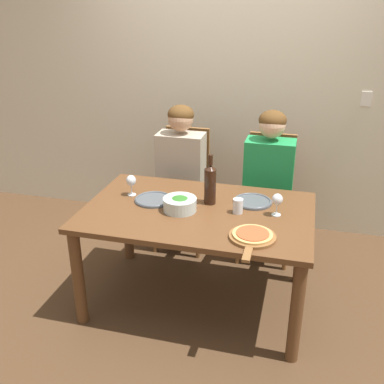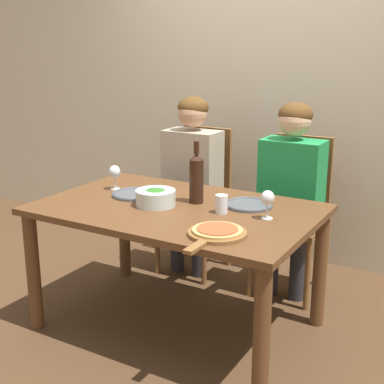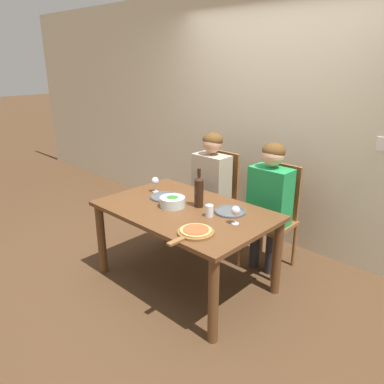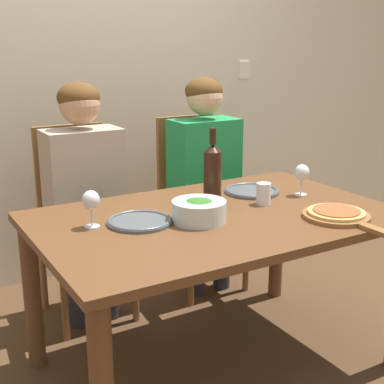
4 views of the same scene
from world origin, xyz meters
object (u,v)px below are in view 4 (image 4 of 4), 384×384
person_woman (85,181)px  wine_glass_left (91,202)px  broccoli_bowl (199,211)px  dinner_plate_left (140,221)px  pizza_on_board (338,215)px  dinner_plate_right (252,191)px  wine_glass_right (302,174)px  person_man (206,165)px  wine_bottle (212,174)px  chair_left (80,216)px  chair_right (195,197)px  water_tumbler (264,194)px

person_woman → wine_glass_left: person_woman is taller
broccoli_bowl → dinner_plate_left: (-0.22, 0.10, -0.04)m
pizza_on_board → wine_glass_left: wine_glass_left is taller
dinner_plate_right → wine_glass_right: size_ratio=1.76×
person_man → dinner_plate_right: person_man is taller
dinner_plate_left → pizza_on_board: 0.82m
dinner_plate_right → wine_glass_right: 0.25m
person_woman → wine_bottle: (0.38, -0.59, 0.11)m
broccoli_bowl → wine_glass_right: wine_glass_right is taller
person_woman → wine_bottle: size_ratio=3.58×
person_man → dinner_plate_left: bearing=-137.9°
dinner_plate_left → chair_left: bearing=89.6°
person_woman → pizza_on_board: bearing=-54.4°
chair_left → wine_glass_right: (0.84, -0.79, 0.29)m
chair_right → wine_bottle: 0.85m
chair_left → chair_right: (0.72, 0.00, 0.00)m
wine_bottle → dinner_plate_right: bearing=16.4°
dinner_plate_left → person_woman: bearing=89.6°
dinner_plate_left → pizza_on_board: size_ratio=0.64×
chair_left → wine_bottle: (0.38, -0.71, 0.33)m
wine_glass_right → person_man: bearing=100.0°
dinner_plate_left → wine_glass_left: bearing=164.4°
wine_bottle → broccoli_bowl: wine_bottle is taller
pizza_on_board → water_tumbler: 0.35m
wine_glass_left → water_tumbler: size_ratio=1.53×
dinner_plate_right → broccoli_bowl: bearing=-151.5°
dinner_plate_right → dinner_plate_left: bearing=-167.9°
broccoli_bowl → wine_glass_left: wine_glass_left is taller
person_man → pizza_on_board: size_ratio=2.99×
dinner_plate_right → water_tumbler: 0.20m
wine_glass_right → wine_glass_left: bearing=176.4°
wine_bottle → chair_right: bearing=64.6°
dinner_plate_right → wine_glass_left: bearing=-173.8°
person_man → water_tumbler: person_man is taller
chair_left → pizza_on_board: bearing=-57.3°
broccoli_bowl → wine_bottle: bearing=43.9°
person_man → wine_glass_right: (0.12, -0.67, 0.07)m
chair_right → water_tumbler: bearing=-99.0°
dinner_plate_right → person_woman: bearing=142.4°
person_man → broccoli_bowl: 0.91m
pizza_on_board → chair_right: bearing=90.5°
chair_right → person_woman: 0.76m
chair_left → person_man: size_ratio=0.81×
water_tumbler → chair_right: bearing=81.0°
dinner_plate_left → wine_glass_left: wine_glass_left is taller
person_woman → wine_bottle: person_woman is taller
person_man → pizza_on_board: 1.02m
person_man → wine_bottle: (-0.34, -0.59, 0.11)m
water_tumbler → wine_glass_left: bearing=173.3°
wine_glass_left → broccoli_bowl: bearing=-20.7°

